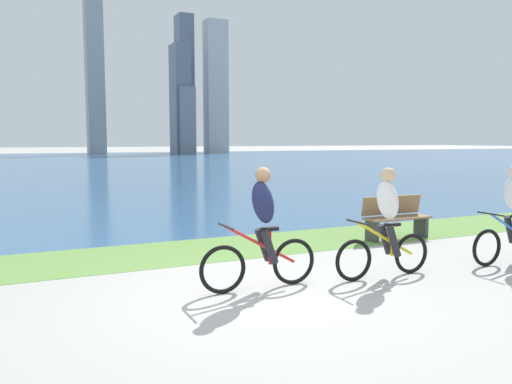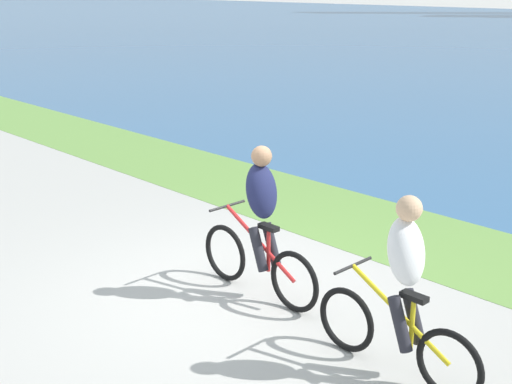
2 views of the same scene
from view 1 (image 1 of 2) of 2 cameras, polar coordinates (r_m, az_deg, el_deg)
ground_plane at (r=7.04m, az=-0.12°, el=-11.42°), size 300.00×300.00×0.00m
grass_strip_bayside at (r=9.79m, az=-7.61°, el=-6.52°), size 120.00×2.13×0.01m
bay_water_surface at (r=48.65m, az=-21.50°, el=2.94°), size 300.00×76.62×0.00m
cyclist_lead at (r=7.18m, az=0.64°, el=-4.16°), size 1.77×0.52×1.71m
cyclist_trailing at (r=8.03m, az=14.22°, el=-3.34°), size 1.72×0.52×1.67m
bench_near_path at (r=11.28m, az=15.19°, el=-2.73°), size 1.50×0.47×0.90m
city_skyline_far_shore at (r=79.23m, az=-23.70°, el=11.58°), size 54.94×11.14×27.81m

